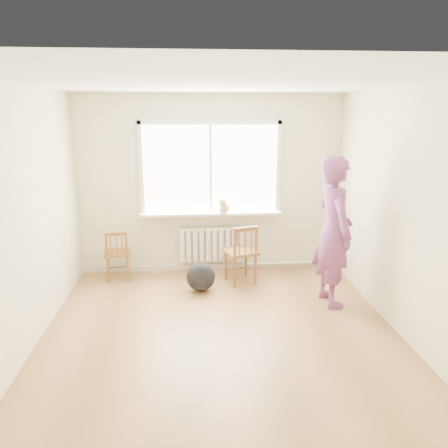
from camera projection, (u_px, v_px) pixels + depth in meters
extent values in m
plane|color=#A36F42|center=(222.00, 339.00, 4.80)|extent=(4.50, 4.50, 0.00)
plane|color=white|center=(222.00, 82.00, 4.13)|extent=(4.50, 4.50, 0.00)
cube|color=beige|center=(211.00, 185.00, 6.64)|extent=(4.00, 0.01, 2.70)
cube|color=white|center=(210.00, 169.00, 6.55)|extent=(2.00, 0.02, 1.30)
cube|color=white|center=(210.00, 122.00, 6.37)|extent=(2.12, 0.05, 0.06)
cube|color=white|center=(141.00, 170.00, 6.45)|extent=(0.06, 0.05, 1.42)
cube|color=white|center=(278.00, 168.00, 6.62)|extent=(0.06, 0.05, 1.42)
cube|color=white|center=(211.00, 169.00, 6.54)|extent=(0.04, 0.05, 1.30)
cube|color=white|center=(211.00, 213.00, 6.63)|extent=(2.15, 0.22, 0.04)
cube|color=white|center=(211.00, 244.00, 6.82)|extent=(1.00, 0.02, 0.55)
cube|color=white|center=(211.00, 245.00, 6.77)|extent=(1.00, 0.10, 0.51)
cube|color=white|center=(211.00, 229.00, 6.71)|extent=(1.00, 0.12, 0.03)
cylinder|color=silver|center=(289.00, 263.00, 6.99)|extent=(1.40, 0.04, 0.04)
cube|color=beige|center=(211.00, 266.00, 6.95)|extent=(4.00, 0.03, 0.08)
cube|color=brown|center=(117.00, 253.00, 6.47)|extent=(0.42, 0.41, 0.04)
cylinder|color=brown|center=(127.00, 262.00, 6.69)|extent=(0.03, 0.03, 0.40)
cylinder|color=brown|center=(108.00, 263.00, 6.62)|extent=(0.03, 0.03, 0.40)
cylinder|color=brown|center=(128.00, 268.00, 6.42)|extent=(0.03, 0.03, 0.40)
cylinder|color=brown|center=(108.00, 270.00, 6.36)|extent=(0.03, 0.03, 0.40)
cylinder|color=brown|center=(127.00, 256.00, 6.38)|extent=(0.04, 0.04, 0.76)
cylinder|color=brown|center=(107.00, 258.00, 6.31)|extent=(0.04, 0.04, 0.76)
cube|color=brown|center=(116.00, 234.00, 6.26)|extent=(0.31, 0.08, 0.05)
cylinder|color=brown|center=(122.00, 244.00, 6.31)|extent=(0.02, 0.02, 0.30)
cylinder|color=brown|center=(116.00, 245.00, 6.30)|extent=(0.02, 0.02, 0.30)
cylinder|color=brown|center=(111.00, 245.00, 6.28)|extent=(0.02, 0.02, 0.30)
cube|color=brown|center=(241.00, 252.00, 6.32)|extent=(0.54, 0.52, 0.04)
cylinder|color=brown|center=(246.00, 262.00, 6.58)|extent=(0.04, 0.04, 0.46)
cylinder|color=brown|center=(226.00, 265.00, 6.47)|extent=(0.04, 0.04, 0.46)
cylinder|color=brown|center=(256.00, 269.00, 6.29)|extent=(0.04, 0.04, 0.46)
cylinder|color=brown|center=(235.00, 272.00, 6.17)|extent=(0.04, 0.04, 0.46)
cylinder|color=brown|center=(256.00, 255.00, 6.24)|extent=(0.04, 0.04, 0.88)
cylinder|color=brown|center=(235.00, 258.00, 6.12)|extent=(0.04, 0.04, 0.88)
cube|color=brown|center=(246.00, 229.00, 6.08)|extent=(0.35, 0.14, 0.06)
cylinder|color=brown|center=(251.00, 241.00, 6.16)|extent=(0.02, 0.02, 0.35)
cylinder|color=brown|center=(245.00, 242.00, 6.12)|extent=(0.02, 0.02, 0.35)
cylinder|color=brown|center=(239.00, 243.00, 6.09)|extent=(0.02, 0.02, 0.35)
imported|color=#C94375|center=(334.00, 232.00, 5.51)|extent=(0.53, 0.74, 1.92)
ellipsoid|color=beige|center=(224.00, 207.00, 6.55)|extent=(0.25, 0.30, 0.19)
sphere|color=beige|center=(222.00, 202.00, 6.41)|extent=(0.11, 0.11, 0.11)
cone|color=beige|center=(220.00, 198.00, 6.40)|extent=(0.03, 0.03, 0.04)
cone|color=beige|center=(224.00, 198.00, 6.39)|extent=(0.03, 0.03, 0.04)
cylinder|color=beige|center=(226.00, 209.00, 6.70)|extent=(0.08, 0.17, 0.02)
cylinder|color=beige|center=(221.00, 211.00, 6.48)|extent=(0.02, 0.02, 0.10)
cylinder|color=beige|center=(225.00, 211.00, 6.47)|extent=(0.02, 0.02, 0.10)
ellipsoid|color=black|center=(201.00, 277.00, 6.06)|extent=(0.40, 0.30, 0.40)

